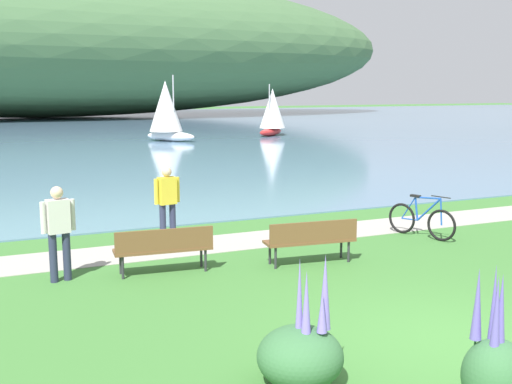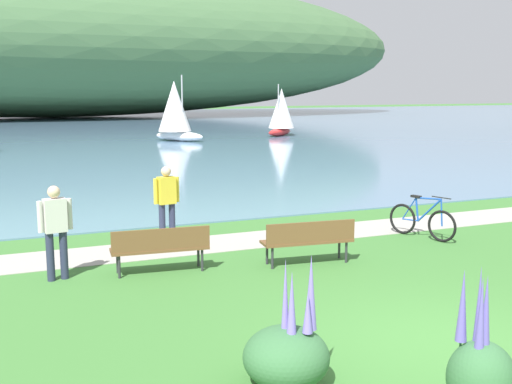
% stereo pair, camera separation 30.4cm
% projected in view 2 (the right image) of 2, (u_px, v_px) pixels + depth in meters
% --- Properties ---
extents(ground_plane, '(200.00, 200.00, 0.00)m').
position_uv_depth(ground_plane, '(445.00, 344.00, 8.45)').
color(ground_plane, '#3D7533').
extents(bay_water, '(180.00, 80.00, 0.04)m').
position_uv_depth(bay_water, '(66.00, 128.00, 52.58)').
color(bay_water, '#5B7F9E').
rests_on(bay_water, ground).
extents(distant_hillside, '(86.57, 28.00, 16.50)m').
position_uv_depth(distant_hillside, '(52.00, 43.00, 70.49)').
color(distant_hillside, '#42663D').
rests_on(distant_hillside, bay_water).
extents(shoreline_path, '(60.00, 1.50, 0.01)m').
position_uv_depth(shoreline_path, '(261.00, 239.00, 14.26)').
color(shoreline_path, '#A39E93').
rests_on(shoreline_path, ground).
extents(park_bench_near_camera, '(1.84, 0.66, 0.88)m').
position_uv_depth(park_bench_near_camera, '(308.00, 238.00, 12.15)').
color(park_bench_near_camera, brown).
rests_on(park_bench_near_camera, ground).
extents(park_bench_further_along, '(1.84, 0.64, 0.88)m').
position_uv_depth(park_bench_further_along, '(160.00, 246.00, 11.57)').
color(park_bench_further_along, brown).
rests_on(park_bench_further_along, ground).
extents(bicycle_leaning_near_bench, '(0.63, 1.69, 1.01)m').
position_uv_depth(bicycle_leaning_near_bench, '(422.00, 221.00, 14.33)').
color(bicycle_leaning_near_bench, black).
rests_on(bicycle_leaning_near_bench, ground).
extents(person_at_shoreline, '(0.60, 0.29, 1.71)m').
position_uv_depth(person_at_shoreline, '(167.00, 199.00, 13.80)').
color(person_at_shoreline, '#282D47').
rests_on(person_at_shoreline, ground).
extents(person_on_the_grass, '(0.60, 0.28, 1.71)m').
position_uv_depth(person_on_the_grass, '(56.00, 226.00, 11.11)').
color(person_on_the_grass, '#282D47').
rests_on(person_on_the_grass, ground).
extents(echium_bush_closest_to_camera, '(0.72, 0.72, 1.61)m').
position_uv_depth(echium_bush_closest_to_camera, '(481.00, 373.00, 6.53)').
color(echium_bush_closest_to_camera, '#386B3D').
rests_on(echium_bush_closest_to_camera, ground).
extents(echium_bush_mid_cluster, '(1.01, 1.01, 1.56)m').
position_uv_depth(echium_bush_mid_cluster, '(287.00, 354.00, 7.19)').
color(echium_bush_mid_cluster, '#386B3D').
rests_on(echium_bush_mid_cluster, ground).
extents(sailboat_nearest_to_shore, '(2.95, 2.79, 3.60)m').
position_uv_depth(sailboat_nearest_to_shore, '(281.00, 111.00, 44.20)').
color(sailboat_nearest_to_shore, '#B22323').
rests_on(sailboat_nearest_to_shore, bay_water).
extents(sailboat_mid_bay, '(3.18, 3.41, 4.14)m').
position_uv_depth(sailboat_mid_bay, '(175.00, 110.00, 39.76)').
color(sailboat_mid_bay, white).
rests_on(sailboat_mid_bay, bay_water).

